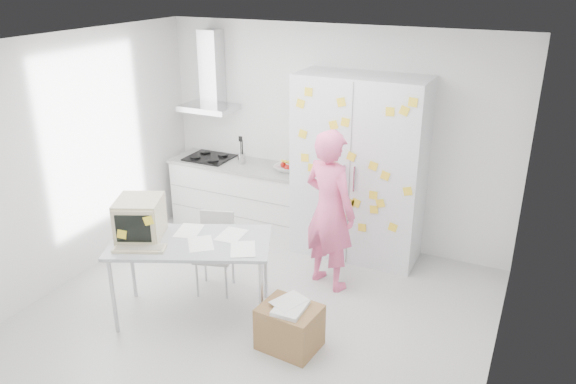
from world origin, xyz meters
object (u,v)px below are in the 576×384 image
at_px(desk, 158,229).
at_px(chair, 216,247).
at_px(person, 330,210).
at_px(cardboard_box, 290,327).

height_order(desk, chair, desk).
bearing_deg(chair, person, 11.33).
relative_size(person, chair, 2.06).
bearing_deg(chair, cardboard_box, -45.05).
distance_m(person, desk, 1.79).
bearing_deg(desk, person, 19.10).
bearing_deg(cardboard_box, chair, 152.24).
distance_m(person, chair, 1.29).
xyz_separation_m(person, desk, (-1.31, -1.23, 0.04)).
bearing_deg(cardboard_box, desk, -179.24).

